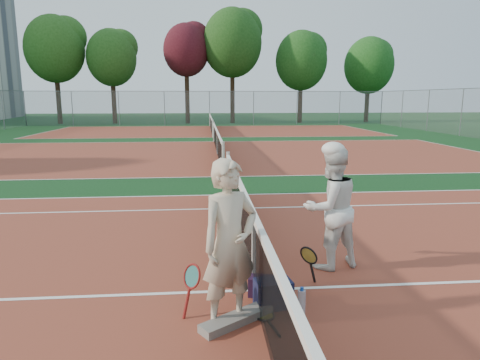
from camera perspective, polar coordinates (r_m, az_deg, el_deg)
name	(u,v)px	position (r m, az deg, el deg)	size (l,w,h in m)	color
ground	(254,290)	(5.64, 1.82, -14.50)	(130.00, 130.00, 0.00)	#0D3314
court_main	(254,290)	(5.64, 1.82, -14.47)	(23.77, 10.97, 0.01)	brown
court_far_a	(217,154)	(18.72, -3.03, 3.47)	(23.77, 10.97, 0.01)	brown
court_far_b	(211,131)	(32.15, -3.86, 6.57)	(23.77, 10.97, 0.01)	brown
net_main	(254,252)	(5.44, 1.86, -9.64)	(0.10, 10.98, 1.02)	black
net_far_a	(217,142)	(18.66, -3.05, 5.02)	(0.10, 10.98, 1.02)	black
net_far_b	(211,124)	(32.12, -3.87, 7.47)	(0.10, 10.98, 1.02)	black
fence_back	(209,108)	(39.07, -4.10, 9.53)	(32.00, 0.06, 3.00)	slate
player_a	(230,244)	(4.54, -1.37, -8.54)	(0.66, 0.43, 1.81)	beige
player_b	(331,208)	(6.22, 12.02, -3.67)	(0.85, 0.67, 1.76)	white
racket_red	(192,290)	(5.00, -6.39, -14.34)	(0.22, 0.27, 0.58)	maroon
racket_black_held	(308,267)	(5.67, 9.10, -11.38)	(0.27, 0.27, 0.56)	black
racket_spare	(264,315)	(5.05, 3.21, -17.51)	(0.60, 0.27, 0.03)	black
sports_bag_navy	(273,293)	(5.20, 4.45, -14.84)	(0.42, 0.28, 0.33)	#111433
sports_bag_purple	(261,286)	(5.46, 2.82, -13.95)	(0.30, 0.21, 0.24)	black
net_cover_canvas	(237,319)	(4.90, -0.41, -18.04)	(0.90, 0.21, 0.09)	slate
water_bottle	(302,303)	(5.05, 8.21, -15.93)	(0.09, 0.09, 0.30)	#C7E5FC
tree_back_0	(55,49)	(44.61, -23.48, 15.70)	(5.35, 5.35, 9.92)	#382314
tree_back_1	(112,58)	(43.35, -16.75, 15.31)	(4.62, 4.62, 8.78)	#382314
tree_back_maroon	(186,51)	(42.34, -7.19, 16.75)	(4.30, 4.30, 9.31)	#382314
tree_back_3	(232,43)	(42.53, -1.04, 17.77)	(5.63, 5.63, 10.77)	#382314
tree_back_4	(301,61)	(43.38, 8.16, 15.45)	(4.97, 4.97, 8.83)	#382314
tree_back_5	(369,66)	(46.25, 16.81, 14.39)	(4.90, 4.90, 8.43)	#382314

